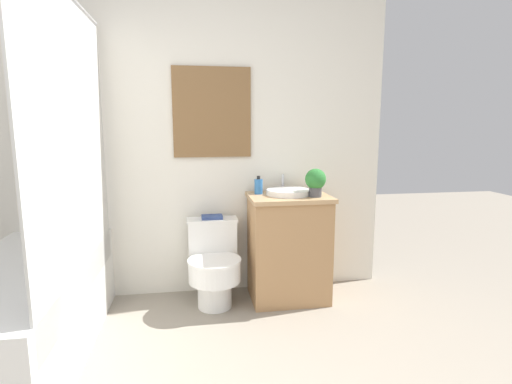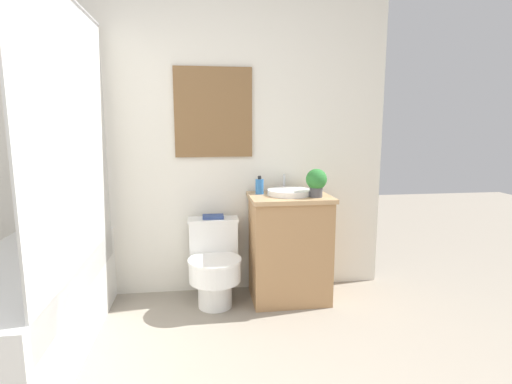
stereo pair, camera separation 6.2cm
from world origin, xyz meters
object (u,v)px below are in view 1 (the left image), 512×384
sink (288,192)px  soap_bottle (259,186)px  potted_plant (316,181)px  book_on_tank (212,217)px  toilet (214,264)px

sink → soap_bottle: soap_bottle is taller
potted_plant → book_on_tank: potted_plant is taller
potted_plant → book_on_tank: 0.81m
sink → book_on_tank: bearing=170.7°
toilet → potted_plant: 0.95m
sink → book_on_tank: sink is taller
potted_plant → book_on_tank: bearing=164.5°
toilet → soap_bottle: soap_bottle is taller
sink → potted_plant: (0.17, -0.11, 0.09)m
toilet → book_on_tank: size_ratio=3.95×
soap_bottle → book_on_tank: size_ratio=0.87×
book_on_tank → toilet: bearing=-90.0°
toilet → soap_bottle: (0.35, 0.11, 0.55)m
potted_plant → book_on_tank: size_ratio=1.31×
soap_bottle → book_on_tank: (-0.35, 0.02, -0.23)m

